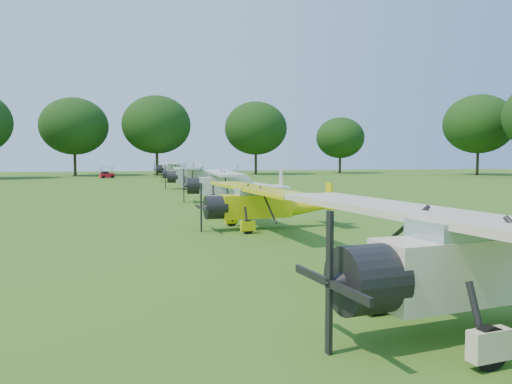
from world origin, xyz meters
TOP-DOWN VIEW (x-y plane):
  - ground at (0.00, 0.00)m, footprint 160.00×160.00m
  - tree_belt at (3.57, 0.16)m, footprint 137.36×130.27m
  - aircraft_1 at (0.79, -18.47)m, footprint 7.19×11.40m
  - aircraft_2 at (0.03, -5.65)m, footprint 6.21×9.88m
  - aircraft_3 at (0.93, 6.98)m, footprint 7.08×11.26m
  - aircraft_4 at (0.53, 20.76)m, footprint 7.30×11.54m
  - aircraft_5 at (0.14, 33.96)m, footprint 5.82×9.26m
  - aircraft_6 at (0.48, 48.03)m, footprint 7.41×11.74m
  - aircraft_7 at (1.03, 60.59)m, footprint 6.75×10.73m
  - golf_cart at (-9.49, 46.95)m, footprint 2.14×1.69m

SIDE VIEW (x-z plane):
  - ground at x=0.00m, z-range 0.00..0.00m
  - golf_cart at x=-9.49m, z-range -0.27..1.34m
  - aircraft_5 at x=0.14m, z-range 0.15..1.98m
  - aircraft_2 at x=0.03m, z-range 0.16..2.11m
  - aircraft_7 at x=1.03m, z-range 0.18..2.29m
  - aircraft_3 at x=0.93m, z-range 0.19..2.41m
  - aircraft_1 at x=0.79m, z-range 0.19..2.43m
  - aircraft_4 at x=0.53m, z-range 0.19..2.46m
  - aircraft_6 at x=0.48m, z-range 0.19..2.50m
  - tree_belt at x=3.57m, z-range 0.77..15.29m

